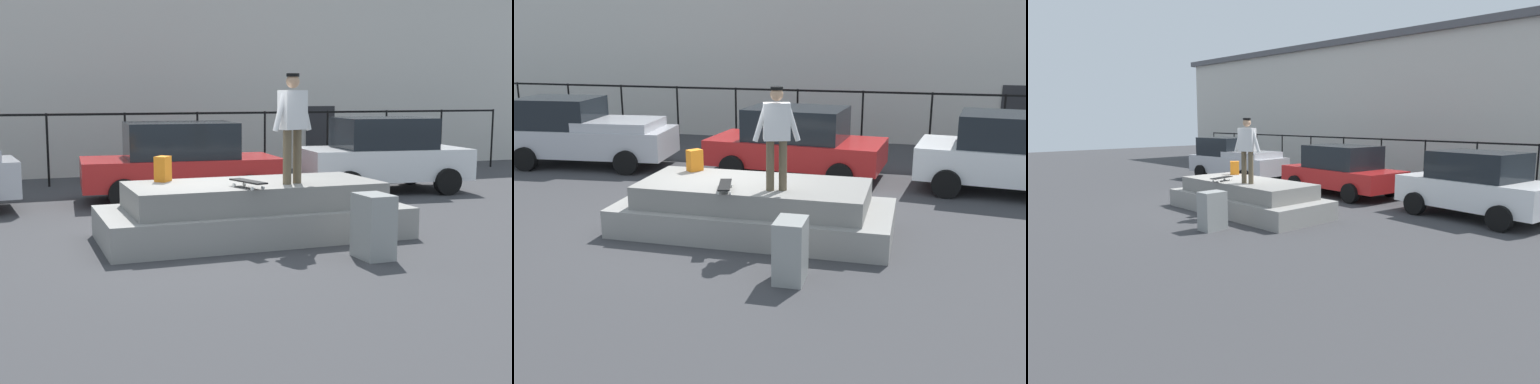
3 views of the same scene
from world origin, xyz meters
The scene contains 11 objects.
ground_plane centered at (0.00, 0.00, 0.00)m, with size 60.00×60.00×0.00m, color #38383A.
concrete_ledge centered at (0.82, -0.28, 0.42)m, with size 5.05×2.17×0.93m.
skateboarder centered at (1.35, -0.68, 1.96)m, with size 0.80×0.37×1.77m.
skateboard centered at (0.50, -0.94, 1.03)m, with size 0.40×0.80×0.12m.
backpack centered at (-0.56, 0.34, 1.14)m, with size 0.28×0.20×0.42m, color orange.
car_silver_pickup_near centered at (-5.24, 3.90, 0.93)m, with size 4.72×2.38×1.86m.
car_red_sedan_mid centered at (0.68, 4.14, 0.89)m, with size 4.53×2.51×1.75m.
car_white_sedan_far centered at (5.70, 3.81, 0.91)m, with size 4.21×2.60×1.81m.
utility_box centered at (1.96, -2.27, 0.47)m, with size 0.44×0.60×0.95m, color gray.
fence_row centered at (0.00, 7.47, 1.31)m, with size 24.06×0.06×1.90m.
warehouse_building centered at (0.00, 13.20, 3.25)m, with size 33.76×8.24×6.49m.
Camera 3 is at (11.16, -8.54, 2.68)m, focal length 32.43 mm.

